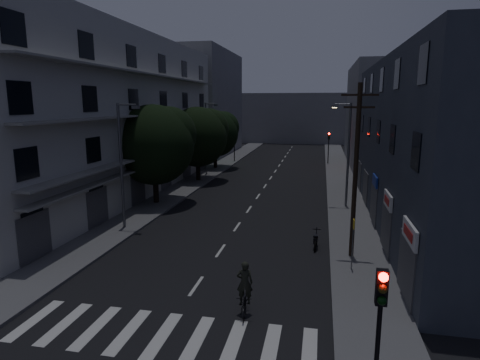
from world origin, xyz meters
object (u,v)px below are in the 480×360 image
(bus_stop_sign, at_px, (353,235))
(motorcycle, at_px, (316,241))
(cyclist, at_px, (245,296))
(traffic_signal_near, at_px, (380,315))
(utility_pole, at_px, (356,168))

(bus_stop_sign, distance_m, motorcycle, 3.78)
(cyclist, bearing_deg, traffic_signal_near, -55.80)
(utility_pole, xyz_separation_m, cyclist, (-4.49, -6.78, -4.13))
(utility_pole, bearing_deg, traffic_signal_near, -91.09)
(bus_stop_sign, bearing_deg, utility_pole, 86.71)
(traffic_signal_near, xyz_separation_m, motorcycle, (-1.66, 12.72, -2.67))
(motorcycle, bearing_deg, traffic_signal_near, -80.02)
(traffic_signal_near, relative_size, bus_stop_sign, 1.62)
(bus_stop_sign, xyz_separation_m, cyclist, (-4.38, -4.95, -1.15))
(utility_pole, distance_m, motorcycle, 4.96)
(cyclist, bearing_deg, motorcycle, 64.23)
(traffic_signal_near, xyz_separation_m, utility_pole, (0.22, 11.56, 1.77))
(utility_pole, distance_m, bus_stop_sign, 3.50)
(utility_pole, relative_size, motorcycle, 5.31)
(cyclist, bearing_deg, utility_pole, 48.91)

